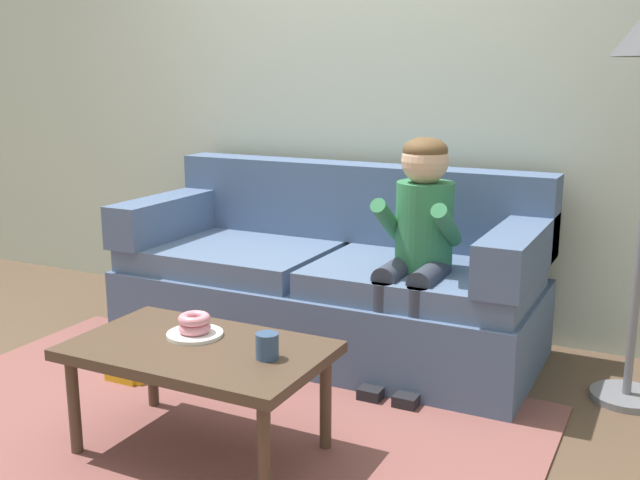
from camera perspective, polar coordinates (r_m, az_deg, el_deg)
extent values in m
plane|color=brown|center=(3.26, -7.03, -12.45)|extent=(10.00, 10.00, 0.00)
cube|color=beige|center=(4.18, 3.34, 13.01)|extent=(8.00, 0.10, 2.80)
cube|color=brown|center=(3.07, -9.68, -14.05)|extent=(2.62, 1.75, 0.01)
cube|color=slate|center=(3.80, 0.52, -5.52)|extent=(2.08, 0.90, 0.38)
cube|color=slate|center=(3.94, -6.62, -1.16)|extent=(1.00, 0.74, 0.12)
cube|color=slate|center=(3.49, 7.87, -3.01)|extent=(1.00, 0.74, 0.12)
cube|color=slate|center=(3.98, 2.76, 2.94)|extent=(2.08, 0.20, 0.41)
cube|color=slate|center=(4.18, -11.14, 1.89)|extent=(0.20, 0.90, 0.22)
cube|color=slate|center=(3.39, 14.97, -0.84)|extent=(0.20, 0.90, 0.22)
cube|color=#4C3828|center=(2.75, -9.26, -8.34)|extent=(0.93, 0.56, 0.04)
cylinder|color=#4C3828|center=(2.93, -18.27, -11.99)|extent=(0.04, 0.04, 0.38)
cylinder|color=#4C3828|center=(2.47, -4.28, -16.17)|extent=(0.04, 0.04, 0.38)
cylinder|color=#4C3828|center=(3.22, -12.71, -9.28)|extent=(0.04, 0.04, 0.38)
cylinder|color=#4C3828|center=(2.82, 0.43, -12.31)|extent=(0.04, 0.04, 0.38)
cylinder|color=#337A4C|center=(3.40, 7.97, 1.07)|extent=(0.26, 0.26, 0.40)
sphere|color=#DBAD89|center=(3.33, 8.02, 6.00)|extent=(0.21, 0.21, 0.21)
ellipsoid|color=brown|center=(3.33, 8.05, 6.81)|extent=(0.20, 0.20, 0.12)
cylinder|color=#333847|center=(3.33, 5.74, -2.47)|extent=(0.11, 0.30, 0.11)
cylinder|color=#333847|center=(3.27, 4.70, -6.99)|extent=(0.09, 0.09, 0.44)
cube|color=black|center=(3.32, 4.29, -11.32)|extent=(0.10, 0.20, 0.06)
cylinder|color=#337A4C|center=(3.34, 5.20, 1.55)|extent=(0.07, 0.29, 0.23)
cylinder|color=#333847|center=(3.28, 8.35, -2.79)|extent=(0.11, 0.30, 0.11)
cylinder|color=#333847|center=(3.22, 7.36, -7.39)|extent=(0.09, 0.09, 0.44)
cube|color=black|center=(3.27, 6.94, -11.78)|extent=(0.10, 0.20, 0.06)
cylinder|color=#337A4C|center=(3.25, 9.66, 1.11)|extent=(0.07, 0.29, 0.23)
cylinder|color=white|center=(2.84, -9.53, -7.11)|extent=(0.21, 0.21, 0.01)
torus|color=pink|center=(2.83, -9.55, -6.63)|extent=(0.15, 0.15, 0.04)
torus|color=pink|center=(2.82, -9.58, -5.94)|extent=(0.15, 0.15, 0.04)
cylinder|color=#334C72|center=(2.59, -4.06, -8.08)|extent=(0.08, 0.08, 0.09)
cube|color=gold|center=(3.56, -14.66, -10.11)|extent=(0.16, 0.09, 0.05)
cylinder|color=gold|center=(3.61, -15.69, -9.83)|extent=(0.06, 0.06, 0.05)
cylinder|color=gold|center=(3.50, -13.59, -10.41)|extent=(0.06, 0.06, 0.05)
cylinder|color=slate|center=(3.54, 22.34, -11.00)|extent=(0.30, 0.30, 0.03)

